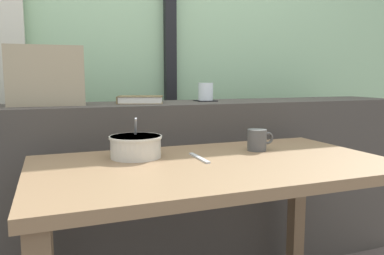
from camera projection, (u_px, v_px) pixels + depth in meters
The scene contains 11 objects.
outdoor_backdrop at pixel (131, 13), 2.29m from camera, with size 4.80×0.08×2.80m, color #9EC699.
window_divider_post at pixel (170, 30), 2.32m from camera, with size 0.07×0.05×2.60m, color black.
dark_console_ledge at pixel (158, 190), 1.89m from camera, with size 2.80×0.39×0.89m, color #423D38.
breakfast_table at pixel (215, 192), 1.30m from camera, with size 1.23×0.68×0.72m.
coaster_square at pixel (206, 101), 1.97m from camera, with size 0.10×0.10×0.01m, color black.
juice_glass at pixel (206, 92), 1.96m from camera, with size 0.08×0.08×0.09m.
closed_book at pixel (140, 100), 1.81m from camera, with size 0.25×0.21×0.04m.
throw_pillow at pixel (46, 76), 1.64m from camera, with size 0.32×0.14×0.26m, color tan.
soup_bowl at pixel (136, 147), 1.36m from camera, with size 0.19×0.19×0.15m.
fork_utensil at pixel (199, 158), 1.34m from camera, with size 0.02×0.17×0.01m, color silver.
ceramic_mug at pixel (257, 140), 1.49m from camera, with size 0.11×0.08×0.08m.
Camera 1 is at (-0.49, -1.23, 1.01)m, focal length 35.00 mm.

